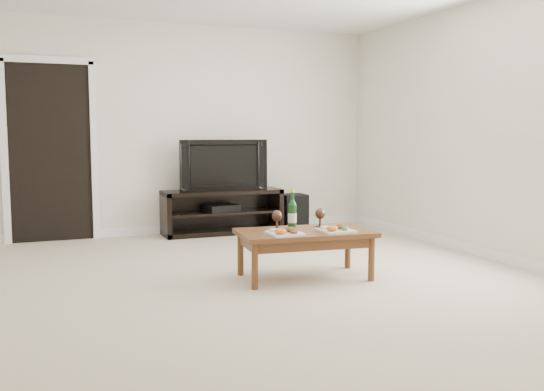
{
  "coord_description": "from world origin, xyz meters",
  "views": [
    {
      "loc": [
        -1.76,
        -4.73,
        1.28
      ],
      "look_at": [
        0.26,
        0.34,
        0.7
      ],
      "focal_mm": 40.0,
      "sensor_mm": 36.0,
      "label": 1
    }
  ],
  "objects_px": {
    "media_console": "(222,212)",
    "coffee_table": "(305,254)",
    "television": "(222,165)",
    "subwoofer": "(294,212)"
  },
  "relations": [
    {
      "from": "subwoofer",
      "to": "coffee_table",
      "type": "bearing_deg",
      "value": -110.73
    },
    {
      "from": "television",
      "to": "subwoofer",
      "type": "height_order",
      "value": "television"
    },
    {
      "from": "media_console",
      "to": "coffee_table",
      "type": "xyz_separation_m",
      "value": [
        -0.02,
        -2.5,
        -0.07
      ]
    },
    {
      "from": "television",
      "to": "subwoofer",
      "type": "relative_size",
      "value": 2.36
    },
    {
      "from": "media_console",
      "to": "subwoofer",
      "type": "relative_size",
      "value": 3.23
    },
    {
      "from": "coffee_table",
      "to": "subwoofer",
      "type": "bearing_deg",
      "value": 68.37
    },
    {
      "from": "media_console",
      "to": "television",
      "type": "height_order",
      "value": "television"
    },
    {
      "from": "subwoofer",
      "to": "television",
      "type": "bearing_deg",
      "value": 179.03
    },
    {
      "from": "television",
      "to": "coffee_table",
      "type": "distance_m",
      "value": 2.59
    },
    {
      "from": "subwoofer",
      "to": "coffee_table",
      "type": "relative_size",
      "value": 0.4
    }
  ]
}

